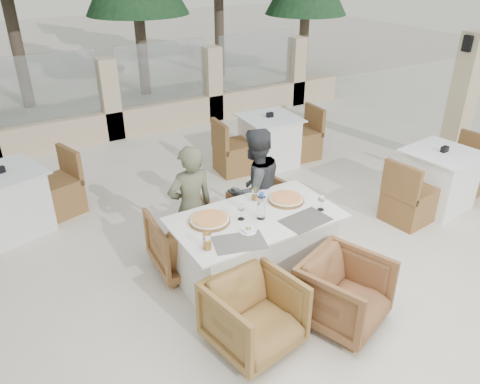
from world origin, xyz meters
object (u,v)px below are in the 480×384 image
pizza_left (210,220)px  armchair_far_left (186,240)px  dining_table (256,250)px  bg_table_c (438,179)px  armchair_near_left (254,314)px  beer_glass_left (207,241)px  armchair_far_right (269,217)px  water_bottle (261,206)px  diner_right (255,189)px  wine_glass_centre (241,211)px  beer_glass_right (255,194)px  bg_table_a (9,202)px  wine_glass_corner (321,202)px  olive_dish (248,230)px  armchair_near_right (344,293)px  pizza_right (286,199)px  bg_table_b (269,141)px  diner_left (191,207)px

pizza_left → armchair_far_left: 0.66m
dining_table → bg_table_c: 2.87m
armchair_far_left → armchair_near_left: armchair_far_left is taller
beer_glass_left → armchair_far_right: beer_glass_left is taller
water_bottle → armchair_near_left: water_bottle is taller
diner_right → wine_glass_centre: bearing=42.7°
beer_glass_right → bg_table_a: 2.97m
wine_glass_centre → wine_glass_corner: same height
pizza_left → wine_glass_corner: bearing=-18.8°
beer_glass_left → armchair_near_left: (0.18, -0.47, -0.52)m
dining_table → olive_dish: (-0.20, -0.18, 0.41)m
armchair_far_left → armchair_near_right: bearing=123.0°
pizza_left → armchair_near_right: size_ratio=0.54×
beer_glass_right → armchair_near_left: size_ratio=0.18×
pizza_right → wine_glass_centre: wine_glass_centre is taller
pizza_right → bg_table_a: size_ratio=0.22×
wine_glass_corner → armchair_far_right: size_ratio=0.25×
water_bottle → bg_table_a: (-1.98, 2.36, -0.52)m
armchair_near_right → bg_table_b: bg_table_b is taller
beer_glass_right → armchair_near_right: beer_glass_right is taller
wine_glass_centre → diner_left: (-0.24, 0.60, -0.19)m
wine_glass_centre → beer_glass_right: bearing=39.0°
bg_table_b → armchair_near_right: bearing=-109.1°
bg_table_b → diner_left: bearing=-137.2°
pizza_left → armchair_near_right: 1.38m
wine_glass_corner → beer_glass_right: 0.67m
beer_glass_right → armchair_far_right: beer_glass_right is taller
armchair_far_right → diner_right: (-0.15, 0.08, 0.36)m
pizza_right → diner_left: (-0.81, 0.53, -0.12)m
wine_glass_centre → armchair_far_right: size_ratio=0.25×
diner_right → bg_table_c: diner_right is taller
beer_glass_left → armchair_near_right: bearing=-32.6°
bg_table_b → armchair_far_right: bearing=-120.0°
beer_glass_left → pizza_right: bearing=17.5°
wine_glass_corner → diner_left: diner_left is taller
wine_glass_centre → armchair_near_right: 1.18m
beer_glass_left → armchair_far_right: 1.49m
dining_table → olive_dish: 0.49m
dining_table → armchair_near_right: (0.37, -0.88, -0.06)m
armchair_near_right → bg_table_a: size_ratio=0.43×
olive_dish → armchair_far_left: (-0.27, 0.79, -0.47)m
beer_glass_right → olive_dish: size_ratio=1.14×
pizza_right → diner_left: bearing=146.8°
armchair_far_left → wine_glass_corner: bearing=146.4°
armchair_far_right → wine_glass_corner: bearing=85.6°
dining_table → diner_left: bearing=121.1°
beer_glass_right → bg_table_a: (-2.13, 2.02, -0.45)m
dining_table → armchair_far_left: dining_table is taller
water_bottle → wine_glass_corner: bearing=-15.7°
bg_table_c → armchair_near_left: bearing=-172.5°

